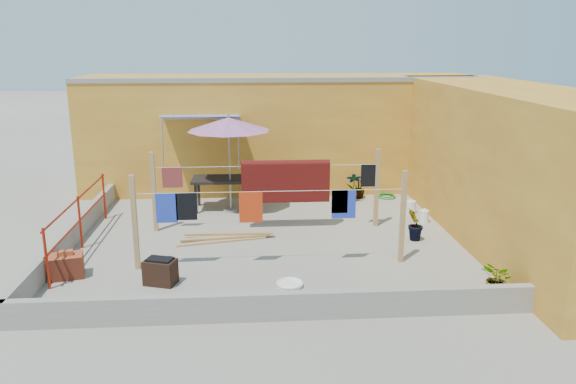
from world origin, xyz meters
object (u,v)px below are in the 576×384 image
object	(u,v)px
water_jug_a	(411,207)
outdoor_table	(227,181)
brazier	(160,271)
patio_umbrella	(229,125)
brick_stack	(66,266)
plant_back_a	(296,184)
water_jug_b	(424,216)
green_hose	(386,196)
white_basin	(290,284)

from	to	relation	value
water_jug_a	outdoor_table	bearing A→B (deg)	171.45
brazier	patio_umbrella	bearing A→B (deg)	75.60
brick_stack	plant_back_a	distance (m)	6.70
outdoor_table	brick_stack	world-z (taller)	outdoor_table
water_jug_b	green_hose	bearing A→B (deg)	98.87
patio_umbrella	water_jug_b	bearing A→B (deg)	-15.07
white_basin	green_hose	size ratio (longest dim) A/B	0.91
water_jug_b	green_hose	size ratio (longest dim) A/B	0.65
brick_stack	green_hose	size ratio (longest dim) A/B	1.28
white_basin	water_jug_b	distance (m)	4.80
brazier	water_jug_b	xyz separation A→B (m)	(5.67, 3.09, -0.08)
brazier	white_basin	bearing A→B (deg)	-6.94
patio_umbrella	water_jug_b	size ratio (longest dim) A/B	7.17
patio_umbrella	plant_back_a	xyz separation A→B (m)	(1.71, 1.01, -1.76)
brick_stack	patio_umbrella	bearing A→B (deg)	53.93
outdoor_table	water_jug_b	bearing A→B (deg)	-17.19
water_jug_b	green_hose	world-z (taller)	water_jug_b
patio_umbrella	brick_stack	xyz separation A→B (m)	(-2.84, -3.90, -1.96)
brick_stack	green_hose	bearing A→B (deg)	34.82
outdoor_table	green_hose	world-z (taller)	outdoor_table
white_basin	green_hose	bearing A→B (deg)	61.25
brazier	white_basin	xyz separation A→B (m)	(2.25, -0.27, -0.19)
patio_umbrella	water_jug_a	distance (m)	4.92
green_hose	water_jug_b	bearing A→B (deg)	-81.13
water_jug_b	water_jug_a	bearing A→B (deg)	97.34
outdoor_table	green_hose	size ratio (longest dim) A/B	3.38
green_hose	patio_umbrella	bearing A→B (deg)	-166.55
outdoor_table	plant_back_a	bearing A→B (deg)	23.91
white_basin	green_hose	world-z (taller)	white_basin
patio_umbrella	brazier	world-z (taller)	patio_umbrella
brazier	green_hose	size ratio (longest dim) A/B	1.19
brazier	plant_back_a	world-z (taller)	plant_back_a
white_basin	green_hose	distance (m)	6.39
outdoor_table	patio_umbrella	bearing A→B (deg)	-67.95
water_jug_a	green_hose	xyz separation A→B (m)	(-0.25, 1.48, -0.12)
water_jug_a	green_hose	bearing A→B (deg)	99.65
brick_stack	white_basin	bearing A→B (deg)	-9.89
brazier	water_jug_a	distance (m)	6.77
brick_stack	green_hose	xyz separation A→B (m)	(7.05, 4.90, -0.18)
brazier	outdoor_table	bearing A→B (deg)	77.26
outdoor_table	green_hose	xyz separation A→B (m)	(4.30, 0.80, -0.70)
brick_stack	white_basin	xyz separation A→B (m)	(3.98, -0.69, -0.17)
brazier	plant_back_a	bearing A→B (deg)	62.07
patio_umbrella	white_basin	world-z (taller)	patio_umbrella
plant_back_a	brazier	bearing A→B (deg)	-117.93
water_jug_a	water_jug_b	size ratio (longest dim) A/B	1.05
white_basin	brick_stack	bearing A→B (deg)	170.11
patio_umbrella	plant_back_a	distance (m)	2.66
brick_stack	plant_back_a	world-z (taller)	plant_back_a
water_jug_b	white_basin	bearing A→B (deg)	-135.49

